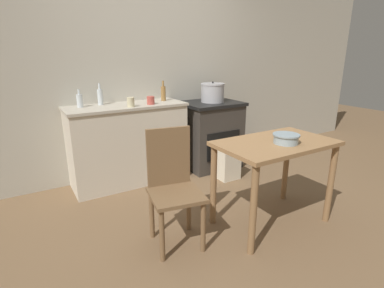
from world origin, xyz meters
The scene contains 14 objects.
ground_plane centered at (0.00, 0.00, 0.00)m, with size 14.00×14.00×0.00m, color brown.
wall_back centered at (0.00, 1.58, 1.27)m, with size 8.00×0.07×2.55m.
counter_cabinet centered at (-0.41, 1.30, 0.47)m, with size 1.36×0.53×0.94m.
stove centered at (0.72, 1.24, 0.45)m, with size 0.75×0.65×0.89m.
work_table centered at (0.38, -0.25, 0.65)m, with size 1.02×0.62×0.78m.
chair centered at (-0.51, -0.03, 0.50)m, with size 0.47×0.47×0.94m.
flour_sack centered at (0.66, 0.74, 0.20)m, with size 0.25×0.18×0.39m, color beige.
stock_pot centered at (0.74, 1.23, 1.01)m, with size 0.31×0.31×0.27m.
mixing_bowl_large centered at (0.41, -0.33, 0.83)m, with size 0.22×0.22×0.08m.
bottle_far_left centered at (0.08, 1.34, 1.04)m, with size 0.06×0.06×0.24m.
bottle_left centered at (-0.89, 1.39, 1.02)m, with size 0.06×0.06×0.19m.
bottle_mid_left centered at (-0.66, 1.43, 1.04)m, with size 0.06×0.06×0.24m.
cup_center_left centered at (-0.16, 1.17, 0.99)m, with size 0.09×0.09×0.09m, color #B74C42.
cup_center centered at (-0.41, 1.13, 1.00)m, with size 0.08×0.08×0.10m, color beige.
Camera 1 is at (-1.51, -1.99, 1.52)m, focal length 28.00 mm.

